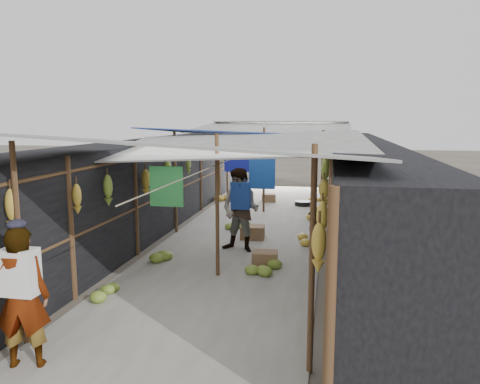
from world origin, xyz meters
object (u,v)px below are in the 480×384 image
Objects in this scene: black_basin at (303,204)px; vendor_seated at (314,227)px; crate_near at (265,259)px; shopper_blue at (241,210)px; vendor_elderly at (22,298)px.

vendor_seated reaches higher than black_basin.
shopper_blue is at bearing 120.95° from crate_near.
shopper_blue reaches higher than vendor_elderly.
vendor_seated is (0.88, 1.83, 0.26)m from crate_near.
shopper_blue reaches higher than vendor_seated.
vendor_elderly is (-2.58, -10.79, 0.76)m from black_basin.
shopper_blue is 2.22× the size of vendor_seated.
vendor_seated is (3.10, 6.07, -0.44)m from vendor_elderly.
vendor_elderly reaches higher than black_basin.
vendor_elderly is at bearing -46.78° from vendor_seated.
black_basin is at bearing 82.26° from crate_near.
black_basin is 11.12m from vendor_elderly.
vendor_elderly is at bearing -92.48° from shopper_blue.
vendor_seated is (0.52, -4.71, 0.33)m from black_basin.
crate_near is 1.37m from shopper_blue.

